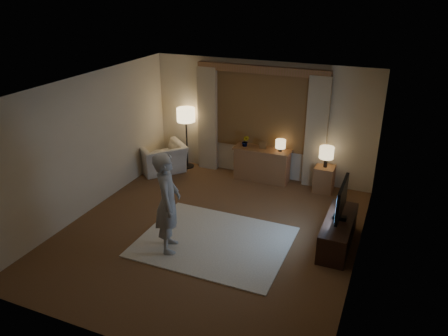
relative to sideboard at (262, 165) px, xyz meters
The scene contains 13 objects.
room 2.23m from the sideboard, 93.91° to the right, with size 5.04×5.54×2.64m.
rug 2.77m from the sideboard, 88.67° to the right, with size 2.50×2.00×0.02m, color #EDE2C7.
sideboard is the anchor object (origin of this frame).
picture_frame 0.45m from the sideboard, ahead, with size 0.16×0.02×0.20m, color brown.
plant 0.64m from the sideboard, behind, with size 0.17×0.13×0.30m, color #999999.
table_lamp_sideboard 0.68m from the sideboard, ahead, with size 0.22×0.22×0.30m.
floor_lamp 2.06m from the sideboard, behind, with size 0.42×0.42×1.45m.
armchair 2.33m from the sideboard, 168.72° to the right, with size 1.01×0.88×0.66m, color beige.
side_table 1.40m from the sideboard, ahead, with size 0.40×0.40×0.56m, color brown.
table_lamp_side 1.49m from the sideboard, ahead, with size 0.30×0.30×0.44m.
tv_stand 2.85m from the sideboard, 45.09° to the right, with size 0.45×1.40×0.50m, color black.
tv 2.90m from the sideboard, 45.11° to the right, with size 0.22×0.91×0.66m.
person 3.31m from the sideboard, 99.31° to the right, with size 0.62×0.41×1.71m, color #9F9A92.
Camera 1 is at (2.83, -6.05, 4.14)m, focal length 35.00 mm.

